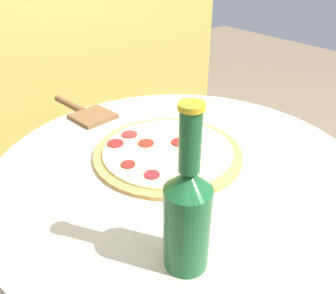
# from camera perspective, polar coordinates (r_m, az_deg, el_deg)

# --- Properties ---
(table) EXTENTS (0.88, 0.88, 0.71)m
(table) POSITION_cam_1_polar(r_m,az_deg,el_deg) (0.90, 1.81, -12.68)
(table) COLOR #B2A893
(table) RESTS_ON ground_plane
(fence_panel) EXTENTS (1.53, 0.04, 1.76)m
(fence_panel) POSITION_cam_1_polar(r_m,az_deg,el_deg) (1.40, -18.61, 18.22)
(fence_panel) COLOR gold
(fence_panel) RESTS_ON ground_plane
(pizza) EXTENTS (0.37, 0.37, 0.02)m
(pizza) POSITION_cam_1_polar(r_m,az_deg,el_deg) (0.81, -0.06, -0.73)
(pizza) COLOR #C68E47
(pizza) RESTS_ON table
(beer_bottle) EXTENTS (0.07, 0.07, 0.28)m
(beer_bottle) POSITION_cam_1_polar(r_m,az_deg,el_deg) (0.49, 3.38, -11.50)
(beer_bottle) COLOR #195628
(beer_bottle) RESTS_ON table
(pizza_paddle) EXTENTS (0.13, 0.27, 0.02)m
(pizza_paddle) POSITION_cam_1_polar(r_m,az_deg,el_deg) (1.05, -14.29, 5.92)
(pizza_paddle) COLOR brown
(pizza_paddle) RESTS_ON table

